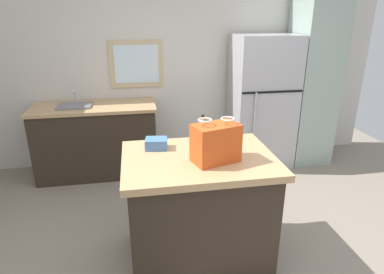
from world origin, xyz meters
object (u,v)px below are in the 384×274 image
(kitchen_island, at_px, (198,208))
(shopping_bag, at_px, (216,143))
(refrigerator, at_px, (262,102))
(bottle, at_px, (203,131))
(small_box, at_px, (156,144))
(tall_cabinet, at_px, (312,80))

(kitchen_island, height_order, shopping_bag, shopping_bag)
(refrigerator, bearing_deg, bottle, -126.42)
(small_box, bearing_deg, kitchen_island, -35.62)
(tall_cabinet, relative_size, bottle, 8.71)
(refrigerator, distance_m, shopping_bag, 2.17)
(refrigerator, xyz_separation_m, bottle, (-1.12, -1.52, 0.19))
(kitchen_island, bearing_deg, refrigerator, 55.73)
(kitchen_island, xyz_separation_m, refrigerator, (1.20, 1.76, 0.39))
(kitchen_island, xyz_separation_m, shopping_bag, (0.11, -0.10, 0.61))
(kitchen_island, bearing_deg, bottle, 71.89)
(shopping_bag, bearing_deg, kitchen_island, 136.20)
(kitchen_island, xyz_separation_m, bottle, (0.08, 0.24, 0.58))
(refrigerator, xyz_separation_m, small_box, (-1.51, -1.54, 0.11))
(kitchen_island, distance_m, small_box, 0.63)
(refrigerator, relative_size, tall_cabinet, 0.76)
(shopping_bag, bearing_deg, small_box, 142.10)
(kitchen_island, bearing_deg, small_box, 144.38)
(tall_cabinet, relative_size, shopping_bag, 5.99)
(small_box, distance_m, bottle, 0.40)
(shopping_bag, bearing_deg, bottle, 94.42)
(kitchen_island, bearing_deg, shopping_bag, -43.80)
(kitchen_island, relative_size, small_box, 6.73)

